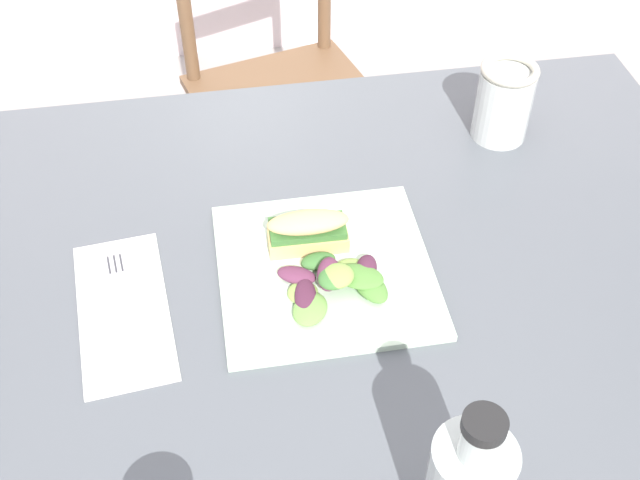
# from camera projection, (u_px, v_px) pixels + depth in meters

# --- Properties ---
(dining_table) EXTENTS (1.43, 0.91, 0.74)m
(dining_table) POSITION_uv_depth(u_px,v_px,m) (241.00, 348.00, 1.07)
(dining_table) COLOR #51565B
(dining_table) RESTS_ON ground
(chair_wooden_far) EXTENTS (0.49, 0.49, 0.87)m
(chair_wooden_far) POSITION_uv_depth(u_px,v_px,m) (282.00, 92.00, 1.81)
(chair_wooden_far) COLOR brown
(chair_wooden_far) RESTS_ON ground
(plate_lunch) EXTENTS (0.28, 0.28, 0.01)m
(plate_lunch) POSITION_uv_depth(u_px,v_px,m) (325.00, 270.00, 1.02)
(plate_lunch) COLOR beige
(plate_lunch) RESTS_ON dining_table
(sandwich_half_front) EXTENTS (0.11, 0.05, 0.06)m
(sandwich_half_front) POSITION_uv_depth(u_px,v_px,m) (308.00, 230.00, 1.02)
(sandwich_half_front) COLOR #DBB270
(sandwich_half_front) RESTS_ON plate_lunch
(salad_mixed_greens) EXTENTS (0.14, 0.13, 0.04)m
(salad_mixed_greens) POSITION_uv_depth(u_px,v_px,m) (335.00, 280.00, 0.98)
(salad_mixed_greens) COLOR #84A84C
(salad_mixed_greens) RESTS_ON plate_lunch
(napkin_folded) EXTENTS (0.13, 0.26, 0.00)m
(napkin_folded) POSITION_uv_depth(u_px,v_px,m) (123.00, 310.00, 0.97)
(napkin_folded) COLOR silver
(napkin_folded) RESTS_ON dining_table
(fork_on_napkin) EXTENTS (0.04, 0.19, 0.00)m
(fork_on_napkin) POSITION_uv_depth(u_px,v_px,m) (121.00, 298.00, 0.98)
(fork_on_napkin) COLOR silver
(fork_on_napkin) RESTS_ON napkin_folded
(mason_jar_iced_tea) EXTENTS (0.09, 0.09, 0.12)m
(mason_jar_iced_tea) POSITION_uv_depth(u_px,v_px,m) (503.00, 105.00, 1.19)
(mason_jar_iced_tea) COLOR #995623
(mason_jar_iced_tea) RESTS_ON dining_table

